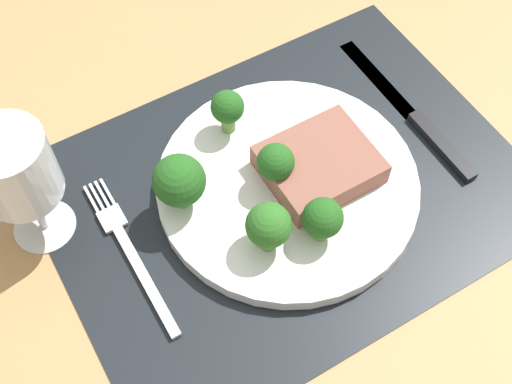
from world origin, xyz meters
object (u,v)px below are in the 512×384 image
steak (319,164)px  knife (416,118)px  plate (287,185)px  fork (131,252)px  wine_glass (16,173)px

steak → knife: 14.14cm
plate → knife: bearing=1.8°
plate → knife: (17.06, 0.53, -0.50)cm
plate → steak: 3.94cm
fork → plate: bearing=-6.7°
fork → wine_glass: size_ratio=1.36×
plate → fork: (-17.06, 1.42, -0.55)cm
plate → wine_glass: bearing=159.5°
fork → wine_glass: (-6.10, 7.25, 9.18)cm
knife → steak: bearing=-173.6°
steak → knife: bearing=5.0°
knife → plate: bearing=-176.9°
fork → knife: 34.13cm
steak → wine_glass: 28.73cm
knife → fork: bearing=179.9°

